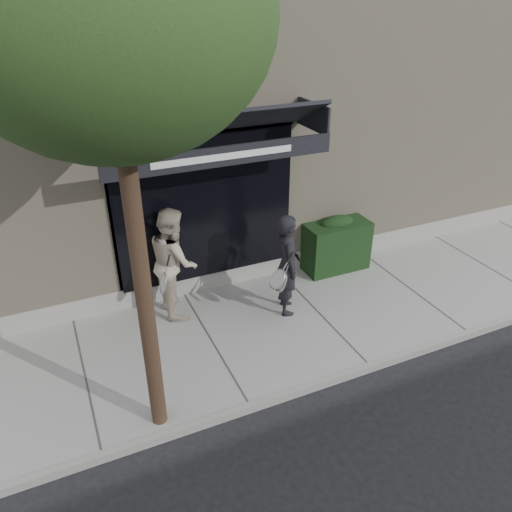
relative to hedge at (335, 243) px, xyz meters
name	(u,v)px	position (x,y,z in m)	size (l,w,h in m)	color
ground	(317,317)	(-1.10, -1.25, -0.66)	(80.00, 80.00, 0.00)	black
sidewalk	(317,314)	(-1.10, -1.25, -0.60)	(20.00, 3.00, 0.12)	#969691
curb	(369,367)	(-1.10, -2.80, -0.59)	(20.00, 0.10, 0.14)	gray
building_facade	(215,106)	(-1.11, 3.71, 2.08)	(14.30, 8.04, 5.64)	tan
hedge	(335,243)	(0.00, 0.00, 0.00)	(1.30, 0.70, 1.14)	black
street_tree	(108,18)	(-4.30, -2.55, 4.32)	(3.00, 3.00, 6.28)	black
pedestrian_front	(287,265)	(-1.59, -0.95, 0.38)	(0.76, 0.83, 1.84)	black
pedestrian_back	(174,261)	(-3.34, -0.14, 0.43)	(0.78, 1.01, 1.94)	#B9A994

